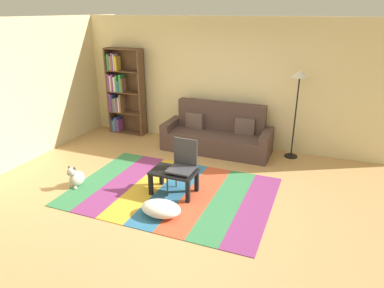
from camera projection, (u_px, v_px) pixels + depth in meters
ground_plane at (181, 193)px, 5.68m from camera, size 14.00×14.00×0.00m
back_wall at (228, 83)px, 7.39m from camera, size 6.80×0.10×2.70m
left_wall at (41, 87)px, 7.01m from camera, size 0.10×5.50×2.70m
rug at (172, 191)px, 5.73m from camera, size 3.25×2.26×0.01m
couch at (217, 135)px, 7.32m from camera, size 2.26×0.80×1.00m
bookshelf at (122, 92)px, 8.19m from camera, size 0.90×0.28×2.01m
coffee_table at (174, 175)px, 5.57m from camera, size 0.73×0.47×0.39m
pouf at (161, 209)px, 5.03m from camera, size 0.60×0.41×0.21m
dog at (76, 178)px, 5.86m from camera, size 0.22×0.35×0.40m
standing_lamp at (299, 85)px, 6.56m from camera, size 0.32×0.32×1.77m
tv_remote at (176, 170)px, 5.56m from camera, size 0.13×0.14×0.02m
folding_chair at (183, 162)px, 5.56m from camera, size 0.40×0.40×0.90m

